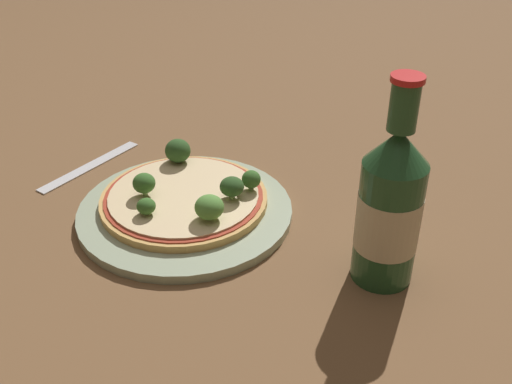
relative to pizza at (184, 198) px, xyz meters
The scene contains 11 objects.
ground_plane 0.03m from the pizza, 19.45° to the left, with size 3.00×3.00×0.00m, color brown.
plate 0.02m from the pizza, 29.38° to the right, with size 0.28×0.28×0.01m.
pizza is the anchor object (origin of this frame).
broccoli_floret_0 0.07m from the pizza, 39.18° to the left, with size 0.03×0.03×0.03m.
broccoli_floret_1 0.09m from the pizza, 55.52° to the left, with size 0.02×0.02×0.03m.
broccoli_floret_2 0.07m from the pizza, ahead, with size 0.04×0.04×0.03m.
broccoli_floret_3 0.06m from the pizza, 81.33° to the right, with size 0.02×0.02×0.02m.
broccoli_floret_4 0.05m from the pizza, 126.25° to the right, with size 0.03×0.03×0.03m.
broccoli_floret_5 0.09m from the pizza, 149.71° to the left, with size 0.04×0.04×0.03m.
beer_bottle 0.28m from the pizza, 20.09° to the left, with size 0.07×0.07×0.24m.
fork 0.19m from the pizza, 168.22° to the right, with size 0.06×0.18×0.00m.
Camera 1 is at (0.54, -0.36, 0.44)m, focal length 42.00 mm.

